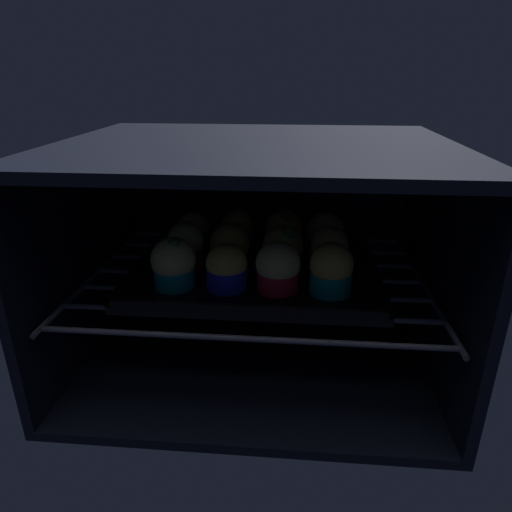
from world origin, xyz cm
name	(u,v)px	position (x,y,z in cm)	size (l,w,h in cm)	color
oven_cavity	(258,248)	(0.00, 26.25, 17.00)	(59.00, 47.00, 37.00)	black
oven_rack	(256,276)	(0.00, 22.00, 13.60)	(54.80, 42.00, 0.80)	#444756
baking_tray	(256,270)	(0.00, 22.20, 14.68)	(39.04, 31.10, 2.20)	black
muffin_row0_col0	(174,264)	(-11.52, 14.07, 18.76)	(6.68, 6.68, 7.90)	#0C8C84
muffin_row0_col1	(227,268)	(-3.65, 14.29, 18.31)	(6.18, 6.18, 6.91)	#1928B7
muffin_row0_col2	(278,268)	(3.89, 14.28, 18.59)	(6.56, 6.56, 7.41)	red
muffin_row0_col3	(331,270)	(11.58, 14.05, 18.78)	(6.32, 6.32, 7.62)	#0C8C84
muffin_row1_col0	(186,245)	(-11.56, 21.94, 18.73)	(6.08, 6.08, 7.40)	red
muffin_row1_col1	(230,247)	(-4.31, 22.40, 18.44)	(6.67, 6.67, 7.19)	#1928B7
muffin_row1_col2	(283,249)	(4.38, 21.91, 18.64)	(6.68, 6.68, 7.68)	red
muffin_row1_col3	(329,251)	(11.79, 21.99, 18.61)	(6.08, 6.08, 7.35)	silver
muffin_row2_col0	(194,232)	(-12.07, 30.30, 18.10)	(6.08, 6.08, 6.57)	#1928B7
muffin_row2_col1	(238,231)	(-3.97, 30.49, 18.57)	(6.08, 6.08, 7.40)	#1928B7
muffin_row2_col2	(284,232)	(4.29, 30.19, 18.63)	(6.63, 6.63, 7.44)	#1928B7
muffin_row2_col3	(326,234)	(11.70, 30.18, 18.50)	(6.66, 6.66, 7.21)	#1928B7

